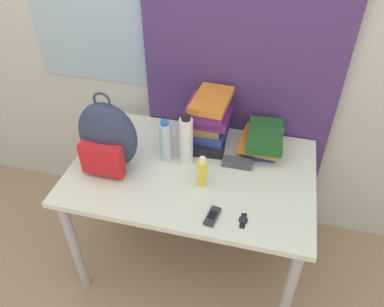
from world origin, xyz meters
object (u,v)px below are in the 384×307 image
Objects in this scene: water_bottle at (166,141)px; book_stack_left at (209,120)px; cell_phone at (212,216)px; sunglasses_case at (237,163)px; sunscreen_bottle at (202,172)px; sports_bottle at (186,140)px; backpack at (107,138)px; book_stack_center at (262,140)px; wristwatch at (243,220)px.

book_stack_left is at bearing 46.38° from water_bottle.
cell_phone is 0.37m from sunglasses_case.
sunscreen_bottle is at bearing -128.93° from sunglasses_case.
sports_bottle is at bearing -174.24° from sunglasses_case.
backpack is at bearing -153.28° from water_bottle.
sunscreen_bottle is 0.23m from sunglasses_case.
sunscreen_bottle is at bearing -51.99° from sports_bottle.
sunscreen_bottle is (0.04, -0.34, -0.06)m from book_stack_left.
sports_bottle reaches higher than sunscreen_bottle.
book_stack_left is at bearing 104.21° from cell_phone.
book_stack_left is 1.02× the size of book_stack_center.
book_stack_left is at bearing 68.24° from sports_bottle.
sports_bottle is 1.68× the size of sunscreen_bottle.
water_bottle is 0.38m from sunglasses_case.
water_bottle is 2.71× the size of wristwatch.
cell_phone is (0.21, -0.34, -0.12)m from sports_bottle.
water_bottle is (-0.47, -0.19, 0.04)m from book_stack_center.
book_stack_left is 0.20m from sports_bottle.
sunscreen_bottle is at bearing -33.29° from water_bottle.
water_bottle is 0.47m from cell_phone.
cell_phone is at bearing -20.78° from backpack.
sunglasses_case is at bearing 51.07° from sunscreen_bottle.
cell_phone is 0.76× the size of sunglasses_case.
water_bottle is 0.11m from sports_bottle.
sunglasses_case is (0.14, 0.18, -0.06)m from sunscreen_bottle.
sports_bottle is (0.11, 0.00, 0.02)m from water_bottle.
book_stack_center is (0.29, 0.00, -0.07)m from book_stack_left.
sunglasses_case is (0.26, 0.03, -0.11)m from sports_bottle.
book_stack_center is at bearing 27.39° from sports_bottle.
cell_phone is (0.56, -0.21, -0.17)m from backpack.
sports_bottle is at bearing 1.71° from water_bottle.
sunscreen_bottle is (0.22, -0.15, -0.03)m from water_bottle.
sports_bottle is (0.36, 0.13, -0.04)m from backpack.
sunglasses_case is (-0.10, -0.16, -0.05)m from book_stack_center.
book_stack_left reaches higher than book_stack_center.
book_stack_center is 1.25× the size of water_bottle.
sports_bottle is at bearing 121.26° from cell_phone.
wristwatch is (0.27, -0.51, -0.14)m from book_stack_left.
book_stack_left is 2.57× the size of cell_phone.
book_stack_center is 0.51m from water_bottle.
book_stack_left is 0.26m from water_bottle.
cell_phone is at bearing -174.14° from wristwatch.
book_stack_left is 1.96× the size of sunglasses_case.
book_stack_center reaches higher than wristwatch.
water_bottle is 1.41× the size of sunscreen_bottle.
sports_bottle is at bearing -111.76° from book_stack_left.
book_stack_center reaches higher than cell_phone.
sunglasses_case is at bearing -122.86° from book_stack_center.
cell_phone is 1.34× the size of wristwatch.
book_stack_center is at bearing 53.87° from sunscreen_bottle.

